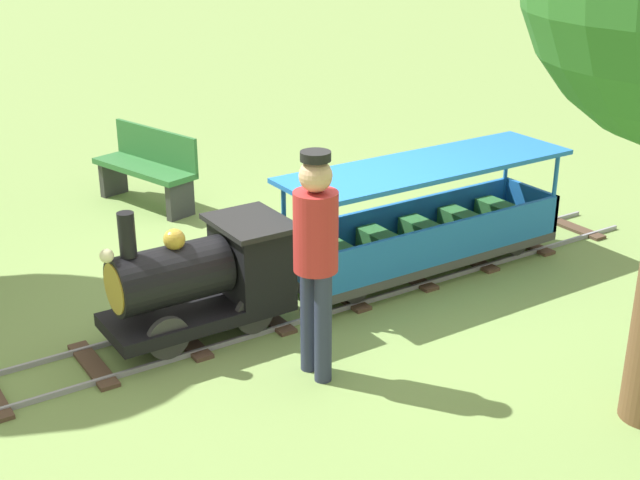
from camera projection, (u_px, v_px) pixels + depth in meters
The scene contains 6 objects.
ground_plane at pixel (330, 299), 7.14m from camera, with size 60.00×60.00×0.00m, color #75934C.
track at pixel (340, 294), 7.19m from camera, with size 0.72×6.40×0.04m.
locomotive at pixel (207, 276), 6.40m from camera, with size 0.68×1.45×1.06m.
passenger_car at pixel (425, 228), 7.49m from camera, with size 0.78×2.70×0.97m.
conductor_person at pixel (316, 248), 5.66m from camera, with size 0.30×0.30×1.62m.
park_bench at pixel (148, 168), 9.16m from camera, with size 1.36×0.74×0.82m.
Camera 1 is at (-5.35, 3.59, 3.13)m, focal length 48.13 mm.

